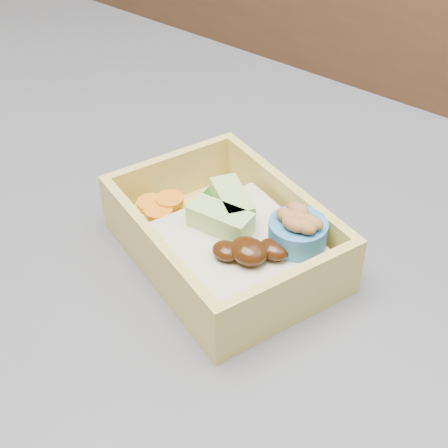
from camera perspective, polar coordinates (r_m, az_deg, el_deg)
The scene contains 1 object.
bento_box at distance 0.44m, azimuth 0.53°, elevation -1.32°, with size 0.19×0.16×0.06m.
Camera 1 is at (0.31, -0.24, 1.23)m, focal length 50.00 mm.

